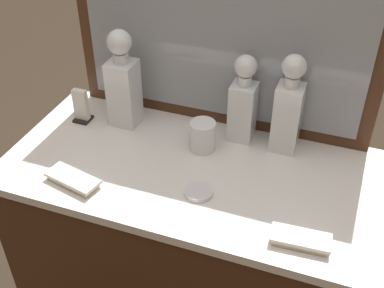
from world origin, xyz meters
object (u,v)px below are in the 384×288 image
crystal_decanter_left (288,113)px  crystal_tumbler_center (202,137)px  silver_brush_right (300,240)px  napkin_holder (81,108)px  crystal_decanter_far_right (124,87)px  porcelain_dish (199,192)px  silver_brush_center (73,180)px  crystal_decanter_right (243,106)px

crystal_decanter_left → crystal_tumbler_center: 0.26m
silver_brush_right → napkin_holder: 0.79m
crystal_decanter_far_right → porcelain_dish: 0.42m
crystal_tumbler_center → silver_brush_center: (-0.27, -0.27, -0.03)m
crystal_decanter_far_right → silver_brush_center: bearing=-90.6°
porcelain_dish → crystal_decanter_right: bearing=82.8°
crystal_decanter_far_right → silver_brush_center: crystal_decanter_far_right is taller
crystal_tumbler_center → silver_brush_center: crystal_tumbler_center is taller
crystal_decanter_right → silver_brush_right: (0.24, -0.37, -0.10)m
crystal_decanter_far_right → napkin_holder: bearing=-163.3°
silver_brush_center → silver_brush_right: size_ratio=1.14×
crystal_decanter_far_right → crystal_decanter_left: size_ratio=1.03×
crystal_decanter_right → napkin_holder: crystal_decanter_right is taller
crystal_decanter_left → silver_brush_right: crystal_decanter_left is taller
porcelain_dish → silver_brush_center: bearing=-166.9°
crystal_decanter_left → crystal_tumbler_center: size_ratio=3.30×
silver_brush_right → crystal_decanter_left: bearing=107.4°
crystal_tumbler_center → crystal_decanter_left: bearing=21.2°
crystal_tumbler_center → silver_brush_right: bearing=-38.7°
crystal_decanter_far_right → crystal_tumbler_center: (0.27, -0.05, -0.08)m
porcelain_dish → napkin_holder: (-0.46, 0.20, 0.04)m
crystal_decanter_far_right → napkin_holder: crystal_decanter_far_right is taller
silver_brush_right → silver_brush_center: bearing=179.6°
crystal_decanter_right → crystal_tumbler_center: crystal_decanter_right is taller
silver_brush_center → crystal_decanter_far_right: bearing=89.4°
porcelain_dish → napkin_holder: 0.50m
porcelain_dish → silver_brush_right: bearing=-16.1°
silver_brush_right → napkin_holder: (-0.74, 0.28, 0.03)m
crystal_decanter_left → crystal_decanter_right: bearing=176.8°
crystal_decanter_far_right → porcelain_dish: size_ratio=4.07×
silver_brush_center → porcelain_dish: size_ratio=2.15×
napkin_holder → porcelain_dish: bearing=-23.5°
crystal_decanter_far_right → silver_brush_center: (-0.00, -0.32, -0.11)m
napkin_holder → crystal_decanter_left: bearing=6.9°
porcelain_dish → crystal_tumbler_center: bearing=107.0°
porcelain_dish → napkin_holder: napkin_holder is taller
silver_brush_center → napkin_holder: bearing=115.2°
crystal_tumbler_center → silver_brush_right: crystal_tumbler_center is taller
crystal_tumbler_center → napkin_holder: size_ratio=0.83×
silver_brush_right → porcelain_dish: bearing=163.9°
crystal_decanter_left → silver_brush_right: bearing=-72.6°
napkin_holder → silver_brush_center: bearing=-64.8°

